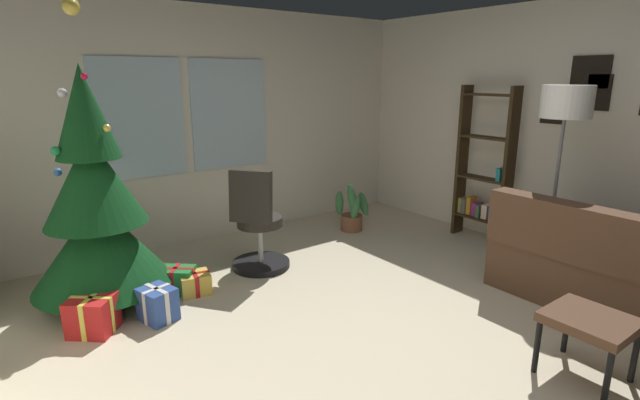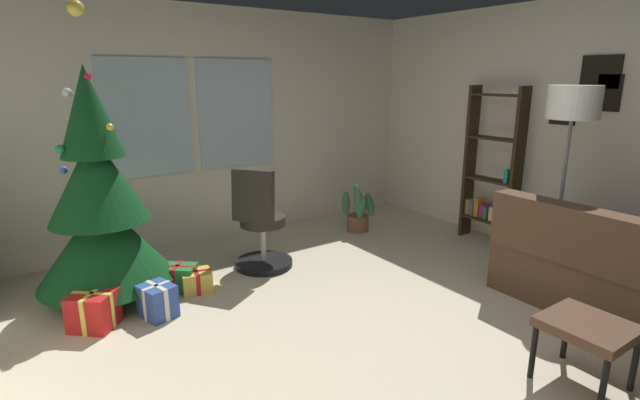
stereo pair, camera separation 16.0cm
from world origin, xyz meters
The scene contains 13 objects.
ground_plane centered at (0.00, 0.00, -0.05)m, with size 4.98×6.03×0.10m, color beige.
wall_back_with_windows centered at (-0.02, 3.06, 1.28)m, with size 4.98×0.12×2.56m.
wall_right_with_frames centered at (2.54, 0.00, 1.28)m, with size 0.12×6.03×2.56m.
footstool centered at (0.56, -0.84, 0.36)m, with size 0.44×0.47×0.42m.
holiday_tree centered at (-1.56, 2.04, 0.79)m, with size 1.08×1.08×2.36m.
gift_box_red centered at (-1.75, 1.57, 0.14)m, with size 0.40×0.40×0.28m.
gift_box_green centered at (-1.03, 1.86, 0.11)m, with size 0.37×0.36×0.23m.
gift_box_gold centered at (-0.90, 1.74, 0.09)m, with size 0.29×0.27×0.19m.
gift_box_blue centered at (-1.32, 1.47, 0.13)m, with size 0.28×0.31×0.27m.
office_chair centered at (-0.20, 1.87, 0.39)m, with size 0.60×0.59×1.00m.
bookshelf centered at (2.28, 1.12, 0.76)m, with size 0.18×0.64×1.73m.
floor_lamp centered at (1.88, 0.12, 1.52)m, with size 0.43×0.43×1.75m.
potted_plant centered at (1.30, 2.22, 0.22)m, with size 0.37×0.41×0.61m.
Camera 1 is at (-2.31, -1.91, 1.82)m, focal length 26.51 mm.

